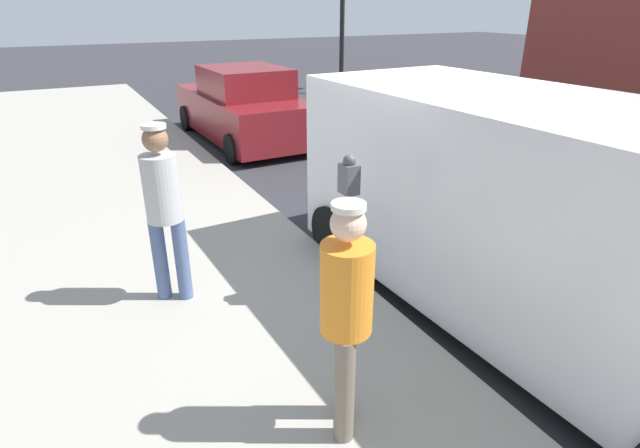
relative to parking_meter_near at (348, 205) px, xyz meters
name	(u,v)px	position (x,y,z in m)	size (l,w,h in m)	color
ground_plane	(408,255)	(-1.35, -0.73, -1.18)	(80.00, 80.00, 0.00)	#2D2D33
sidewalk_slab	(114,326)	(2.15, -0.73, -1.11)	(5.00, 32.00, 0.15)	#9E998E
parking_meter_near	(348,205)	(0.00, 0.00, 0.00)	(0.14, 0.18, 1.52)	gray
pedestrian_in_orange	(346,309)	(0.86, 1.42, -0.06)	(0.34, 0.34, 1.70)	#726656
pedestrian_in_gray	(164,203)	(1.52, -0.87, 0.00)	(0.34, 0.34, 1.78)	#4C608C
parked_van	(536,210)	(-1.50, 0.87, -0.03)	(2.30, 5.27, 2.15)	white
parked_sedan_behind	(244,108)	(-1.54, -7.17, -0.43)	(2.02, 4.43, 1.65)	maroon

